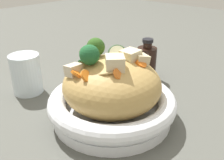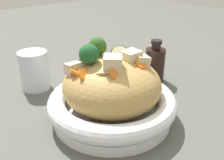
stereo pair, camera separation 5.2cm
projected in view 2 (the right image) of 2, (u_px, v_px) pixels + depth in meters
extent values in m
plane|color=#4F504A|center=(112.00, 117.00, 0.56)|extent=(3.00, 3.00, 0.00)
cylinder|color=white|center=(112.00, 113.00, 0.55)|extent=(0.25, 0.25, 0.02)
torus|color=white|center=(112.00, 101.00, 0.54)|extent=(0.27, 0.27, 0.04)
ellipsoid|color=tan|center=(112.00, 85.00, 0.52)|extent=(0.21, 0.21, 0.12)
torus|color=#AB9346|center=(117.00, 72.00, 0.52)|extent=(0.07, 0.07, 0.03)
torus|color=tan|center=(101.00, 83.00, 0.47)|extent=(0.07, 0.07, 0.02)
torus|color=tan|center=(106.00, 75.00, 0.48)|extent=(0.07, 0.07, 0.03)
torus|color=tan|center=(110.00, 72.00, 0.51)|extent=(0.06, 0.06, 0.02)
cone|color=#8DAC74|center=(89.00, 64.00, 0.50)|extent=(0.03, 0.03, 0.02)
sphere|color=#235B1D|center=(88.00, 53.00, 0.49)|extent=(0.05, 0.05, 0.04)
cone|color=#97B674|center=(89.00, 65.00, 0.49)|extent=(0.02, 0.02, 0.02)
sphere|color=#1E572D|center=(89.00, 54.00, 0.48)|extent=(0.05, 0.05, 0.04)
cone|color=#98AB6C|center=(96.00, 58.00, 0.53)|extent=(0.02, 0.02, 0.02)
sphere|color=#2E541E|center=(96.00, 47.00, 0.52)|extent=(0.05, 0.05, 0.04)
cylinder|color=orange|center=(76.00, 72.00, 0.48)|extent=(0.04, 0.04, 0.02)
cylinder|color=orange|center=(132.00, 59.00, 0.51)|extent=(0.02, 0.03, 0.02)
cylinder|color=orange|center=(83.00, 74.00, 0.47)|extent=(0.03, 0.03, 0.02)
cylinder|color=orange|center=(93.00, 56.00, 0.55)|extent=(0.04, 0.04, 0.02)
cylinder|color=orange|center=(141.00, 65.00, 0.49)|extent=(0.03, 0.03, 0.02)
cylinder|color=orange|center=(115.00, 74.00, 0.45)|extent=(0.02, 0.03, 0.02)
cylinder|color=beige|center=(88.00, 59.00, 0.52)|extent=(0.04, 0.04, 0.02)
torus|color=#24512B|center=(88.00, 59.00, 0.52)|extent=(0.05, 0.05, 0.02)
cylinder|color=beige|center=(120.00, 54.00, 0.54)|extent=(0.04, 0.04, 0.03)
torus|color=#30502F|center=(120.00, 54.00, 0.54)|extent=(0.05, 0.05, 0.04)
cylinder|color=beige|center=(96.00, 55.00, 0.56)|extent=(0.04, 0.04, 0.02)
torus|color=#2C5628|center=(96.00, 55.00, 0.56)|extent=(0.05, 0.05, 0.02)
cube|color=beige|center=(131.00, 57.00, 0.51)|extent=(0.03, 0.04, 0.03)
cube|color=beige|center=(73.00, 68.00, 0.49)|extent=(0.03, 0.03, 0.03)
cube|color=beige|center=(113.00, 64.00, 0.47)|extent=(0.05, 0.05, 0.03)
cube|color=beige|center=(141.00, 61.00, 0.51)|extent=(0.04, 0.04, 0.03)
cylinder|color=black|center=(155.00, 65.00, 0.71)|extent=(0.06, 0.06, 0.09)
cylinder|color=black|center=(156.00, 46.00, 0.69)|extent=(0.02, 0.02, 0.02)
cylinder|color=black|center=(157.00, 42.00, 0.68)|extent=(0.03, 0.03, 0.01)
cylinder|color=silver|center=(35.00, 70.00, 0.67)|extent=(0.08, 0.08, 0.10)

